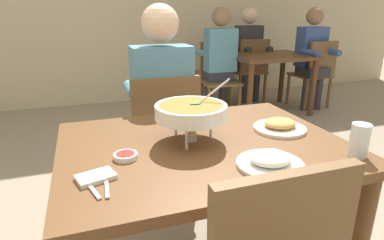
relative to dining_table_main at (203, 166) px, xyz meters
The scene contains 19 objects.
dining_table_main is the anchor object (origin of this frame).
chair_diner_main 0.74m from the dining_table_main, 90.00° to the left, with size 0.44×0.44×0.90m.
diner_main 0.77m from the dining_table_main, 90.00° to the left, with size 0.40×0.45×1.31m.
curry_bowl 0.25m from the dining_table_main, 144.82° to the left, with size 0.33×0.30×0.26m.
rice_plate 0.35m from the dining_table_main, 63.01° to the right, with size 0.24×0.24×0.06m.
appetizer_plate 0.41m from the dining_table_main, ahead, with size 0.24×0.24×0.06m.
sauce_dish 0.36m from the dining_table_main, behind, with size 0.09×0.09×0.02m.
napkin_folded 0.50m from the dining_table_main, 158.05° to the right, with size 0.12×0.08×0.02m, color white.
fork_utensil 0.53m from the dining_table_main, 153.77° to the right, with size 0.01×0.17×0.01m, color silver.
spoon_utensil 0.49m from the dining_table_main, 151.11° to the right, with size 0.01×0.17×0.01m, color silver.
drink_glass 0.62m from the dining_table_main, 32.15° to the right, with size 0.07×0.07×0.13m.
dining_table_far 2.97m from the dining_table_main, 52.96° to the left, with size 1.00×0.80×0.74m.
chair_bg_left 3.39m from the dining_table_main, 43.15° to the left, with size 0.46×0.46×0.90m.
chair_bg_middle 2.73m from the dining_table_main, 65.27° to the left, with size 0.49×0.49×0.90m.
chair_bg_right 3.37m from the dining_table_main, 57.78° to the left, with size 0.47×0.47×0.90m.
chair_bg_corner 3.22m from the dining_table_main, 67.49° to the left, with size 0.49×0.49×0.90m.
patron_bg_left 3.35m from the dining_table_main, 44.12° to the left, with size 0.40×0.45×1.31m.
patron_bg_middle 2.68m from the dining_table_main, 65.25° to the left, with size 0.40×0.45×1.31m.
patron_bg_right 3.47m from the dining_table_main, 58.42° to the left, with size 0.40×0.45×1.31m.
Camera 1 is at (-0.45, -1.17, 1.27)m, focal length 30.00 mm.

